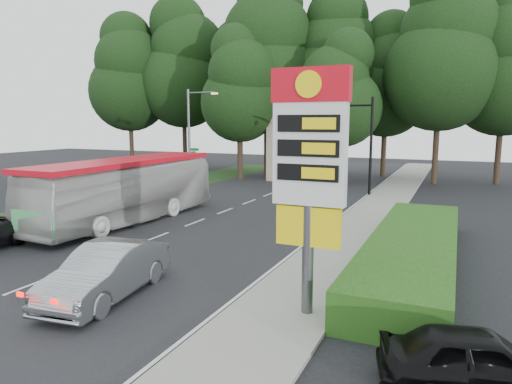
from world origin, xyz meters
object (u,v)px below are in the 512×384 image
at_px(gas_station_pylon, 309,159).
at_px(transit_bus, 126,191).
at_px(traffic_signal_mast, 353,132).
at_px(parked_car_black, 480,361).
at_px(monument, 284,125).
at_px(streetlight_signs, 191,134).
at_px(sedan_silver, 107,272).

height_order(gas_station_pylon, transit_bus, gas_station_pylon).
relative_size(gas_station_pylon, traffic_signal_mast, 0.95).
bearing_deg(traffic_signal_mast, parked_car_black, -72.04).
xyz_separation_m(traffic_signal_mast, transit_bus, (-9.18, -14.30, -2.95)).
bearing_deg(monument, streetlight_signs, -121.97).
relative_size(streetlight_signs, sedan_silver, 1.58).
xyz_separation_m(monument, transit_bus, (-1.50, -20.30, -3.39)).
xyz_separation_m(sedan_silver, parked_car_black, (10.42, -0.91, -0.16)).
bearing_deg(parked_car_black, transit_bus, 45.44).
bearing_deg(sedan_silver, parked_car_black, -12.40).
height_order(traffic_signal_mast, streetlight_signs, streetlight_signs).
bearing_deg(traffic_signal_mast, sedan_silver, -96.41).
bearing_deg(gas_station_pylon, streetlight_signs, 128.96).
xyz_separation_m(monument, sedan_silver, (5.08, -29.21, -4.27)).
distance_m(traffic_signal_mast, streetlight_signs, 12.83).
bearing_deg(transit_bus, parked_car_black, -27.52).
bearing_deg(transit_bus, monument, 88.27).
height_order(gas_station_pylon, traffic_signal_mast, traffic_signal_mast).
bearing_deg(parked_car_black, sedan_silver, 70.45).
distance_m(transit_bus, parked_car_black, 19.66).
relative_size(transit_bus, sedan_silver, 2.44).
xyz_separation_m(traffic_signal_mast, streetlight_signs, (-12.67, -1.99, -0.23)).
bearing_deg(traffic_signal_mast, gas_station_pylon, -80.91).
xyz_separation_m(gas_station_pylon, sedan_silver, (-6.12, -1.20, -3.62)).
xyz_separation_m(gas_station_pylon, parked_car_black, (4.30, -2.12, -3.77)).
bearing_deg(parked_car_black, traffic_signal_mast, 3.41).
relative_size(traffic_signal_mast, streetlight_signs, 0.90).
distance_m(sedan_silver, parked_car_black, 10.47).
xyz_separation_m(gas_station_pylon, streetlight_signs, (-16.19, 20.01, -0.01)).
relative_size(sedan_silver, parked_car_black, 1.27).
height_order(traffic_signal_mast, sedan_silver, traffic_signal_mast).
distance_m(monument, sedan_silver, 29.95).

